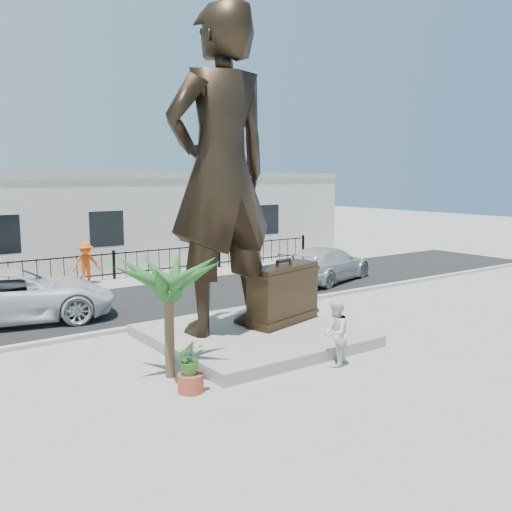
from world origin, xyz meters
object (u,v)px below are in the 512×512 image
Objects in this scene: suitcase at (284,294)px; tourist at (335,333)px; car_white at (13,295)px; statue at (221,172)px.

tourist is at bearing -119.73° from suitcase.
tourist is at bearing -137.44° from car_white.
car_white is (-6.14, 5.89, -0.29)m from suitcase.
suitcase is at bearing 168.66° from statue.
statue is 3.60× the size of suitcase.
statue is 1.42× the size of car_white.
car_white reaches higher than tourist.
statue reaches higher than tourist.
statue is 7.95m from car_white.
suitcase reaches higher than tourist.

